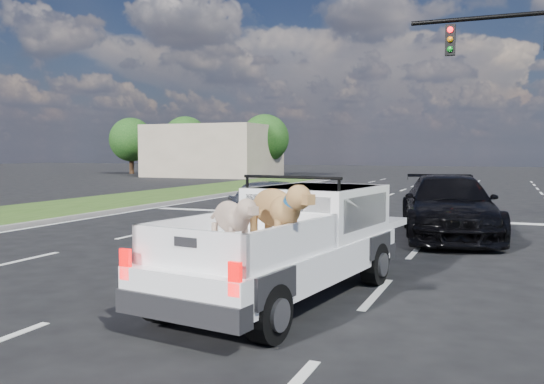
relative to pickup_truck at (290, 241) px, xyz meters
The scene contains 11 objects.
ground 1.26m from the pickup_truck, 132.21° to the left, with size 160.00×160.00×0.00m, color black.
road_markings 7.33m from the pickup_truck, 94.96° to the left, with size 17.75×60.00×0.01m.
grass_median_left 13.88m from the pickup_truck, 151.11° to the left, with size 5.00×60.00×0.10m, color #274415.
curb_left 11.79m from the pickup_truck, 145.33° to the left, with size 0.15×60.00×0.14m, color gray.
building_left 42.12m from the pickup_truck, 119.35° to the left, with size 10.00×8.00×4.40m, color #BBA98F.
tree_far_a 49.41m from the pickup_truck, 128.36° to the left, with size 4.20×4.20×5.40m.
tree_far_b 45.93m from the pickup_truck, 122.48° to the left, with size 4.20×4.20×5.40m.
tree_far_c 42.19m from the pickup_truck, 113.26° to the left, with size 4.20×4.20×5.40m.
pickup_truck is the anchor object (origin of this frame).
silver_sedan 7.17m from the pickup_truck, 115.90° to the left, with size 1.68×4.17×1.42m, color #A2A5A9.
black_coupe 7.28m from the pickup_truck, 77.55° to the left, with size 2.15×5.29×1.54m, color black.
Camera 1 is at (3.48, -8.44, 2.13)m, focal length 38.00 mm.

